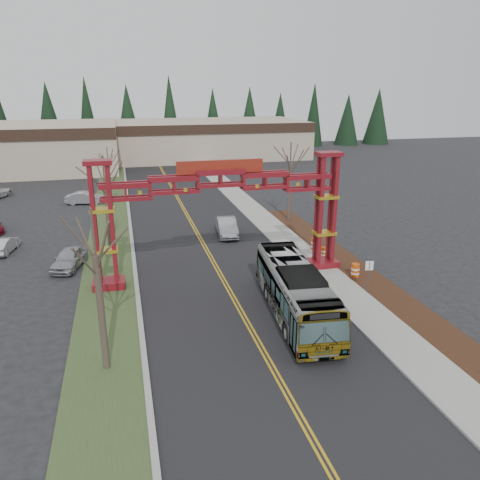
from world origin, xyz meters
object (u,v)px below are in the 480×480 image
object	(u,v)px
transit_bus	(295,291)
silver_sedan	(227,227)
retail_building_east	(205,139)
barrel_south	(355,271)
bare_tree_right_far	(290,166)
bare_tree_median_far	(108,165)
parked_car_near_a	(69,258)
barrel_north	(314,244)
bare_tree_median_mid	(105,183)
gateway_arch	(221,198)
barrel_mid	(323,253)
parked_car_near_b	(4,245)
bare_tree_median_near	(96,257)
parked_car_far_a	(85,198)
street_sign	(369,270)

from	to	relation	value
transit_bus	silver_sedan	world-z (taller)	transit_bus
retail_building_east	barrel_south	bearing A→B (deg)	-90.50
bare_tree_right_far	bare_tree_median_far	bearing A→B (deg)	149.13
parked_car_near_a	barrel_north	size ratio (longest dim) A/B	4.07
bare_tree_median_mid	barrel_south	distance (m)	21.36
gateway_arch	barrel_mid	xyz separation A→B (m)	(8.90, 1.92, -5.52)
gateway_arch	parked_car_near_b	size ratio (longest dim) A/B	4.64
silver_sedan	parked_car_near_b	xyz separation A→B (m)	(-19.28, -0.10, -0.16)
barrel_mid	gateway_arch	bearing A→B (deg)	-167.82
retail_building_east	barrel_south	size ratio (longest dim) A/B	34.44
parked_car_near_b	bare_tree_right_far	size ratio (longest dim) A/B	0.48
parked_car_near_a	bare_tree_median_near	size ratio (longest dim) A/B	0.55
bare_tree_right_far	barrel_mid	world-z (taller)	bare_tree_right_far
parked_car_near_b	bare_tree_median_near	distance (m)	22.36
bare_tree_right_far	parked_car_far_a	bearing A→B (deg)	148.51
parked_car_far_a	barrel_south	distance (m)	35.18
parked_car_near_b	bare_tree_right_far	bearing A→B (deg)	-163.93
parked_car_near_a	barrel_north	bearing A→B (deg)	11.92
gateway_arch	bare_tree_median_near	world-z (taller)	gateway_arch
bare_tree_median_far	bare_tree_right_far	size ratio (longest dim) A/B	0.85
parked_car_near_b	barrel_mid	world-z (taller)	parked_car_near_b
transit_bus	bare_tree_right_far	bearing A→B (deg)	76.66
retail_building_east	bare_tree_median_mid	xyz separation A→B (m)	(-18.00, -53.30, 2.20)
transit_bus	barrel_south	world-z (taller)	transit_bus
barrel_mid	barrel_north	world-z (taller)	barrel_north
barrel_north	parked_car_near_b	bearing A→B (deg)	166.83
gateway_arch	barrel_south	size ratio (longest dim) A/B	16.50
silver_sedan	barrel_north	distance (m)	8.76
parked_car_near_b	parked_car_far_a	bearing A→B (deg)	-100.40
bare_tree_median_near	retail_building_east	bearing A→B (deg)	75.98
transit_bus	bare_tree_median_mid	bearing A→B (deg)	130.96
silver_sedan	barrel_north	bearing A→B (deg)	-38.14
bare_tree_median_mid	street_sign	bearing A→B (deg)	-39.38
barrel_mid	retail_building_east	bearing A→B (deg)	88.95
gateway_arch	bare_tree_right_far	size ratio (longest dim) A/B	2.24
transit_bus	parked_car_near_a	bearing A→B (deg)	145.94
street_sign	parked_car_far_a	bearing A→B (deg)	122.47
bare_tree_median_mid	barrel_north	xyz separation A→B (m)	(16.92, -4.83, -5.16)
retail_building_east	parked_car_near_a	xyz separation A→B (m)	(-21.00, -57.24, -2.74)
parked_car_near_a	barrel_south	world-z (taller)	parked_car_near_a
parked_car_near_b	barrel_south	world-z (taller)	parked_car_near_b
parked_car_far_a	barrel_south	size ratio (longest dim) A/B	4.07
retail_building_east	barrel_mid	world-z (taller)	retail_building_east
silver_sedan	bare_tree_median_far	world-z (taller)	bare_tree_median_far
bare_tree_median_near	bare_tree_median_far	distance (m)	34.11
bare_tree_median_mid	barrel_mid	distance (m)	18.94
parked_car_far_a	bare_tree_median_near	bearing A→B (deg)	-166.66
barrel_north	transit_bus	bearing A→B (deg)	-118.50
bare_tree_median_mid	bare_tree_median_far	world-z (taller)	bare_tree_median_mid
retail_building_east	parked_car_far_a	size ratio (longest dim) A/B	8.46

